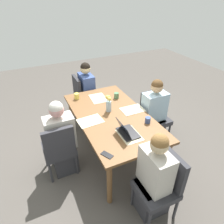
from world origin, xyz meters
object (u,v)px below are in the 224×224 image
at_px(chair_near_left_mid, 59,148).
at_px(chair_head_left_left_far, 83,95).
at_px(person_head_left_left_far, 87,94).
at_px(coffee_mug_near_right, 77,96).
at_px(person_near_left_mid, 62,142).
at_px(flower_vase, 108,104).
at_px(person_far_right_near, 153,115).
at_px(chair_head_right_left_near, 162,183).
at_px(person_head_right_left_near, 154,180).
at_px(coffee_mug_centre_left, 116,96).
at_px(chair_far_right_near, 153,114).
at_px(coffee_mug_near_left, 148,120).
at_px(phone_black, 107,155).
at_px(laptop_head_right_left_near, 127,131).
at_px(dining_table, 112,119).

height_order(chair_near_left_mid, chair_head_left_left_far, same).
xyz_separation_m(person_head_left_left_far, coffee_mug_near_right, (0.51, -0.35, 0.27)).
bearing_deg(coffee_mug_near_right, person_near_left_mid, -31.96).
relative_size(chair_head_left_left_far, flower_vase, 3.24).
bearing_deg(person_far_right_near, chair_head_right_left_near, -30.89).
bearing_deg(chair_near_left_mid, flower_vase, 104.91).
relative_size(chair_near_left_mid, coffee_mug_near_right, 8.79).
bearing_deg(chair_near_left_mid, coffee_mug_near_right, 147.39).
distance_m(chair_head_left_left_far, person_far_right_near, 1.57).
distance_m(person_head_right_left_near, coffee_mug_centre_left, 1.67).
bearing_deg(chair_head_left_left_far, chair_near_left_mid, -30.09).
height_order(person_near_left_mid, person_head_left_left_far, same).
xyz_separation_m(person_head_right_left_near, chair_far_right_near, (-1.22, 0.86, -0.03)).
bearing_deg(person_far_right_near, coffee_mug_near_right, -123.54).
bearing_deg(coffee_mug_near_right, chair_near_left_mid, -32.61).
distance_m(person_near_left_mid, coffee_mug_near_left, 1.29).
distance_m(coffee_mug_near_right, coffee_mug_centre_left, 0.70).
height_order(chair_head_right_left_near, flower_vase, flower_vase).
bearing_deg(flower_vase, person_near_left_mid, -79.01).
distance_m(person_far_right_near, coffee_mug_near_right, 1.38).
height_order(chair_far_right_near, phone_black, chair_far_right_near).
bearing_deg(person_head_right_left_near, flower_vase, 179.94).
relative_size(person_far_right_near, coffee_mug_near_left, 13.32).
xyz_separation_m(chair_far_right_near, laptop_head_right_left_near, (0.57, -0.87, 0.29)).
distance_m(person_head_left_left_far, coffee_mug_near_right, 0.68).
relative_size(dining_table, flower_vase, 6.82).
bearing_deg(chair_near_left_mid, dining_table, 97.19).
bearing_deg(chair_head_right_left_near, dining_table, -176.80).
relative_size(chair_head_right_left_near, laptop_head_right_left_near, 2.81).
relative_size(person_far_right_near, flower_vase, 4.30).
xyz_separation_m(chair_head_left_left_far, person_far_right_near, (1.32, 0.85, 0.03)).
distance_m(laptop_head_right_left_near, coffee_mug_near_right, 1.28).
height_order(person_head_left_left_far, coffee_mug_near_left, person_head_left_left_far).
relative_size(flower_vase, phone_black, 1.85).
bearing_deg(phone_black, chair_near_left_mid, -173.04).
height_order(person_head_left_left_far, coffee_mug_near_right, person_head_left_left_far).
relative_size(person_head_right_left_near, chair_far_right_near, 1.33).
distance_m(laptop_head_right_left_near, coffee_mug_near_left, 0.42).
bearing_deg(person_head_left_left_far, coffee_mug_near_right, -34.76).
relative_size(chair_near_left_mid, coffee_mug_near_left, 10.03).
xyz_separation_m(person_near_left_mid, coffee_mug_centre_left, (-0.49, 1.12, 0.27)).
height_order(dining_table, person_head_right_left_near, person_head_right_left_near).
distance_m(person_head_right_left_near, coffee_mug_near_right, 1.94).
xyz_separation_m(person_far_right_near, coffee_mug_centre_left, (-0.47, -0.49, 0.27)).
xyz_separation_m(dining_table, person_head_left_left_far, (-1.24, 0.01, -0.14)).
height_order(chair_head_right_left_near, laptop_head_right_left_near, laptop_head_right_left_near).
distance_m(chair_head_right_left_near, phone_black, 0.72).
height_order(person_head_left_left_far, coffee_mug_centre_left, person_head_left_left_far).
height_order(chair_head_right_left_near, coffee_mug_near_right, chair_head_right_left_near).
distance_m(chair_head_right_left_near, person_near_left_mid, 1.48).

